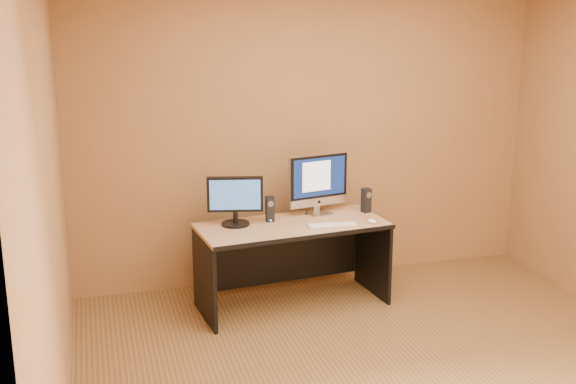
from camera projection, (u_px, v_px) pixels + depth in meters
The scene contains 10 objects.
walls at pixel (409, 186), 4.22m from camera, with size 4.00×4.00×2.60m, color #96623C, non-canonical shape.
desk at pixel (292, 265), 5.69m from camera, with size 1.46×0.64×0.68m, color tan, non-canonical shape.
imac at pixel (320, 184), 5.80m from camera, with size 0.52×0.19×0.50m, color #B7B7BB, non-canonical shape.
second_monitor at pixel (235, 201), 5.53m from camera, with size 0.44×0.22×0.38m, color black, non-canonical shape.
speaker_left at pixel (270, 209), 5.65m from camera, with size 0.06×0.07×0.20m, color black, non-canonical shape.
speaker_right at pixel (366, 200), 5.90m from camera, with size 0.06×0.07×0.20m, color black, non-canonical shape.
keyboard at pixel (333, 225), 5.55m from camera, with size 0.39×0.11×0.02m, color silver.
mouse at pixel (372, 221), 5.62m from camera, with size 0.05×0.09×0.03m, color white.
cable_a at pixel (325, 211), 5.95m from camera, with size 0.01×0.01×0.20m, color black.
cable_b at pixel (307, 212), 5.92m from camera, with size 0.01×0.01×0.16m, color black.
Camera 1 is at (-1.78, -3.75, 2.34)m, focal length 45.00 mm.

